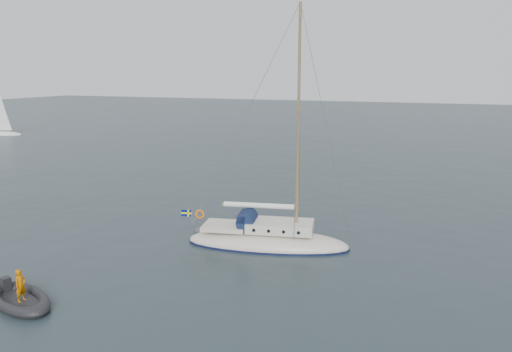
% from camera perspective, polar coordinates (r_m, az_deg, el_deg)
% --- Properties ---
extents(ground, '(300.00, 300.00, 0.00)m').
position_cam_1_polar(ground, '(31.34, 0.43, -7.18)').
color(ground, black).
rests_on(ground, ground).
extents(sailboat, '(10.20, 3.05, 14.53)m').
position_cam_1_polar(sailboat, '(29.76, 1.34, -5.99)').
color(sailboat, beige).
rests_on(sailboat, ground).
extents(dinghy, '(2.47, 1.11, 0.35)m').
position_cam_1_polar(dinghy, '(32.27, -5.03, -6.37)').
color(dinghy, '#515055').
rests_on(dinghy, ground).
extents(rib, '(4.32, 1.96, 1.71)m').
position_cam_1_polar(rib, '(25.31, -25.40, -12.50)').
color(rib, black).
rests_on(rib, ground).
extents(distant_yacht_a, '(6.45, 3.44, 8.55)m').
position_cam_1_polar(distant_yacht_a, '(92.26, -27.19, 6.45)').
color(distant_yacht_a, silver).
rests_on(distant_yacht_a, ground).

